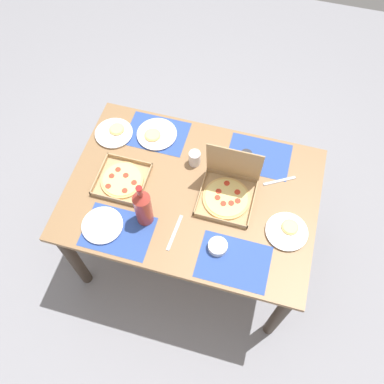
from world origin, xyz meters
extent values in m
plane|color=gray|center=(0.00, 0.00, 0.00)|extent=(6.00, 6.00, 0.00)
cylinder|color=#3F3328|center=(-0.63, -0.42, 0.37)|extent=(0.07, 0.07, 0.75)
cylinder|color=#3F3328|center=(0.63, -0.42, 0.37)|extent=(0.07, 0.07, 0.75)
cylinder|color=#3F3328|center=(-0.63, 0.42, 0.37)|extent=(0.07, 0.07, 0.75)
cylinder|color=#3F3328|center=(0.63, 0.42, 0.37)|extent=(0.07, 0.07, 0.75)
cube|color=#936D47|center=(0.00, 0.00, 0.76)|extent=(1.38, 0.96, 0.03)
cube|color=#2D4C9E|center=(-0.31, -0.33, 0.78)|extent=(0.36, 0.26, 0.00)
cube|color=#2D4C9E|center=(0.31, -0.33, 0.78)|extent=(0.36, 0.26, 0.00)
cube|color=#2D4C9E|center=(-0.31, 0.33, 0.78)|extent=(0.36, 0.26, 0.00)
cube|color=#2D4C9E|center=(0.31, 0.33, 0.78)|extent=(0.36, 0.26, 0.00)
cube|color=tan|center=(0.19, 0.01, 0.78)|extent=(0.30, 0.30, 0.01)
cube|color=tan|center=(0.05, 0.01, 0.80)|extent=(0.01, 0.30, 0.03)
cube|color=tan|center=(0.34, 0.01, 0.80)|extent=(0.01, 0.30, 0.03)
cube|color=tan|center=(0.19, -0.14, 0.80)|extent=(0.30, 0.01, 0.03)
cube|color=tan|center=(0.19, 0.15, 0.80)|extent=(0.30, 0.01, 0.03)
cylinder|color=#E0B76B|center=(0.19, 0.01, 0.79)|extent=(0.26, 0.26, 0.01)
cylinder|color=#EFD67F|center=(0.19, 0.01, 0.80)|extent=(0.23, 0.23, 0.00)
cylinder|color=red|center=(0.26, 0.00, 0.80)|extent=(0.03, 0.03, 0.00)
cylinder|color=red|center=(0.24, 0.05, 0.80)|extent=(0.03, 0.03, 0.00)
cylinder|color=red|center=(0.17, 0.09, 0.80)|extent=(0.03, 0.03, 0.00)
cylinder|color=red|center=(0.14, 0.03, 0.80)|extent=(0.03, 0.03, 0.00)
cylinder|color=red|center=(0.15, -0.01, 0.80)|extent=(0.03, 0.03, 0.00)
cylinder|color=red|center=(0.18, -0.04, 0.80)|extent=(0.03, 0.03, 0.00)
cylinder|color=red|center=(0.22, -0.02, 0.80)|extent=(0.03, 0.03, 0.00)
cube|color=tan|center=(0.19, 0.13, 0.96)|extent=(0.30, 0.06, 0.29)
cube|color=tan|center=(-0.39, -0.04, 0.78)|extent=(0.27, 0.27, 0.01)
cube|color=tan|center=(-0.53, -0.04, 0.80)|extent=(0.01, 0.27, 0.03)
cube|color=tan|center=(-0.26, -0.04, 0.80)|extent=(0.01, 0.27, 0.03)
cube|color=tan|center=(-0.39, -0.17, 0.80)|extent=(0.27, 0.01, 0.03)
cube|color=tan|center=(-0.39, 0.10, 0.80)|extent=(0.27, 0.01, 0.03)
cylinder|color=#E0B76B|center=(-0.39, -0.04, 0.79)|extent=(0.24, 0.24, 0.01)
cylinder|color=#EFD67F|center=(-0.39, -0.04, 0.80)|extent=(0.22, 0.22, 0.00)
cylinder|color=red|center=(-0.32, -0.04, 0.80)|extent=(0.03, 0.03, 0.00)
cylinder|color=red|center=(-0.38, -0.01, 0.80)|extent=(0.03, 0.03, 0.00)
cylinder|color=red|center=(-0.44, 0.02, 0.80)|extent=(0.03, 0.03, 0.00)
cylinder|color=red|center=(-0.46, -0.03, 0.80)|extent=(0.03, 0.03, 0.00)
cylinder|color=red|center=(-0.45, -0.10, 0.80)|extent=(0.03, 0.03, 0.00)
cylinder|color=red|center=(-0.35, -0.10, 0.80)|extent=(0.03, 0.03, 0.00)
cylinder|color=white|center=(-0.56, 0.26, 0.78)|extent=(0.22, 0.22, 0.01)
cylinder|color=white|center=(-0.56, 0.26, 0.79)|extent=(0.22, 0.22, 0.01)
cylinder|color=#E0B76B|center=(-0.55, 0.28, 0.80)|extent=(0.09, 0.09, 0.01)
cylinder|color=#EFD67F|center=(-0.55, 0.28, 0.80)|extent=(0.08, 0.08, 0.00)
cylinder|color=white|center=(0.54, -0.10, 0.78)|extent=(0.21, 0.21, 0.01)
cylinder|color=white|center=(0.54, -0.10, 0.79)|extent=(0.22, 0.22, 0.01)
cylinder|color=#E0B76B|center=(0.55, -0.08, 0.80)|extent=(0.09, 0.09, 0.01)
cylinder|color=#EFD67F|center=(0.55, -0.08, 0.80)|extent=(0.08, 0.08, 0.00)
cylinder|color=white|center=(-0.40, -0.32, 0.78)|extent=(0.21, 0.21, 0.01)
cylinder|color=white|center=(-0.40, -0.32, 0.79)|extent=(0.22, 0.22, 0.01)
cylinder|color=white|center=(-0.31, 0.32, 0.78)|extent=(0.23, 0.23, 0.01)
cylinder|color=white|center=(-0.31, 0.32, 0.79)|extent=(0.24, 0.24, 0.01)
cylinder|color=#E0B76B|center=(-0.33, 0.30, 0.80)|extent=(0.10, 0.10, 0.01)
cylinder|color=#EFD67F|center=(-0.33, 0.30, 0.80)|extent=(0.08, 0.08, 0.00)
cylinder|color=#B2382D|center=(-0.19, -0.22, 0.89)|extent=(0.09, 0.09, 0.22)
cone|color=#B2382D|center=(-0.19, -0.22, 1.01)|extent=(0.09, 0.09, 0.04)
cylinder|color=#B2382D|center=(-0.19, -0.22, 1.06)|extent=(0.03, 0.03, 0.06)
cylinder|color=red|center=(-0.19, -0.22, 1.09)|extent=(0.03, 0.03, 0.01)
cylinder|color=silver|center=(-0.04, 0.19, 0.82)|extent=(0.07, 0.07, 0.09)
cylinder|color=#333338|center=(0.24, 0.26, 0.82)|extent=(0.07, 0.07, 0.10)
cylinder|color=white|center=(0.21, -0.28, 0.80)|extent=(0.10, 0.10, 0.04)
cube|color=#B7B7BC|center=(-0.02, -0.26, 0.78)|extent=(0.03, 0.21, 0.00)
cube|color=#B7B7BC|center=(0.45, 0.20, 0.78)|extent=(0.17, 0.11, 0.00)
camera|label=1|loc=(0.30, -1.08, 2.74)|focal=38.50mm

